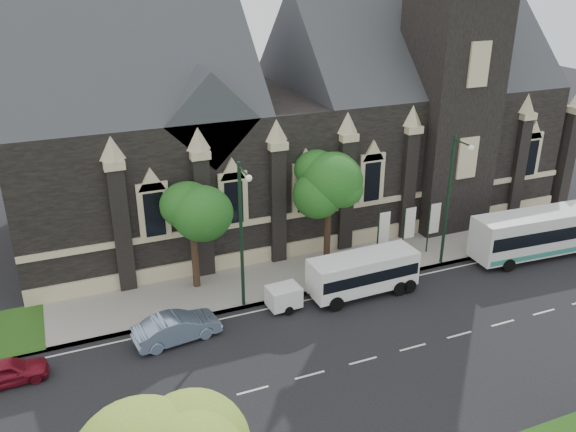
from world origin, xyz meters
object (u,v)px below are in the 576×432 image
street_lamp_near (450,195)px  banner_flag_right (433,222)px  shuttle_bus (363,272)px  car_far_red (8,372)px  tree_walk_right (330,180)px  tour_coach (548,231)px  tree_walk_left (194,201)px  banner_flag_center (408,226)px  street_lamp_mid (242,229)px  banner_flag_left (382,231)px  sedan (177,328)px  box_trailer (284,297)px

street_lamp_near → banner_flag_right: size_ratio=2.25×
shuttle_bus → car_far_red: bearing=-179.0°
tree_walk_right → tour_coach: (14.29, -5.02, -4.02)m
banner_flag_right → tour_coach: (7.21, -3.31, -0.59)m
tree_walk_left → banner_flag_center: bearing=-6.9°
shuttle_bus → street_lamp_mid: bearing=169.3°
tree_walk_left → car_far_red: tree_walk_left is taller
tree_walk_right → tour_coach: bearing=-19.4°
street_lamp_near → car_far_red: street_lamp_near is taller
street_lamp_near → banner_flag_left: 4.99m
banner_flag_center → sedan: (-16.65, -3.53, -1.61)m
tree_walk_right → street_lamp_near: bearing=-28.1°
tree_walk_left → box_trailer: bearing=-49.4°
tour_coach → shuttle_bus: bearing=-177.7°
banner_flag_center → car_far_red: banner_flag_center is taller
car_far_red → tour_coach: bearing=-89.7°
banner_flag_right → sedan: bearing=-169.3°
sedan → box_trailer: bearing=-91.7°
sedan → car_far_red: size_ratio=1.26×
tree_walk_right → banner_flag_left: 4.92m
box_trailer → sedan: bearing=-177.4°
street_lamp_mid → banner_flag_right: size_ratio=2.25×
banner_flag_left → banner_flag_center: same height
street_lamp_near → banner_flag_left: size_ratio=2.25×
banner_flag_left → car_far_red: bearing=-170.4°
banner_flag_left → box_trailer: bearing=-160.8°
tree_walk_left → sedan: (-2.57, -5.23, -4.97)m
car_far_red → banner_flag_right: bearing=-82.5°
tree_walk_right → banner_flag_left: size_ratio=1.95×
tour_coach → sedan: size_ratio=2.44×
car_far_red → banner_flag_center: bearing=-81.8°
tree_walk_left → box_trailer: tree_walk_left is taller
tree_walk_right → street_lamp_mid: size_ratio=0.87×
street_lamp_near → street_lamp_mid: 14.00m
banner_flag_center → sedan: 17.10m
banner_flag_left → shuttle_bus: 4.44m
tour_coach → box_trailer: (-19.40, 0.46, -0.97)m
banner_flag_center → car_far_red: bearing=-171.1°
banner_flag_right → car_far_red: size_ratio=1.08×
banner_flag_left → tour_coach: 11.71m
tree_walk_left → banner_flag_left: bearing=-8.0°
tree_walk_right → shuttle_bus: tree_walk_right is taller
banner_flag_center → shuttle_bus: size_ratio=0.59×
shuttle_bus → banner_flag_left: bearing=43.9°
street_lamp_mid → car_far_red: bearing=-171.1°
tree_walk_left → tour_coach: size_ratio=0.67×
sedan → banner_flag_left: bearing=-84.2°
banner_flag_right → street_lamp_near: bearing=-98.6°
banner_flag_left → tree_walk_left: bearing=172.0°
shuttle_bus → tree_walk_right: bearing=88.7°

